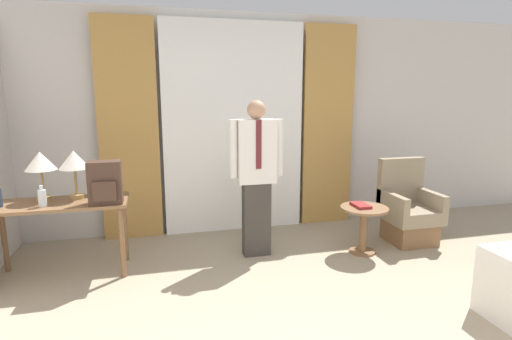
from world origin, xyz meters
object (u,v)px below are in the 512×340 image
Objects in this scene: person at (256,173)px; table_lamp_right at (74,162)px; backpack at (105,183)px; desk at (60,213)px; armchair at (408,212)px; side_table at (364,222)px; bottle_near_edge at (42,198)px; table_lamp_left at (40,163)px; book at (361,205)px.

table_lamp_right is at bearing 177.15° from person.
table_lamp_right reaches higher than backpack.
armchair is (3.76, -0.03, -0.26)m from desk.
side_table is (-0.69, -0.20, 0.01)m from armchair.
backpack is (0.30, -0.26, -0.17)m from table_lamp_right.
bottle_near_edge is 0.38× the size of side_table.
desk is at bearing -35.81° from table_lamp_left.
desk is 2.40× the size of side_table.
backpack is at bearing -41.21° from table_lamp_right.
table_lamp_right is 3.69m from armchair.
armchair is at bearing 13.53° from book.
desk is 1.28× the size of armchair.
backpack is 0.77× the size of side_table.
table_lamp_right is 1.79m from person.
table_lamp_left is 3.24m from book.
table_lamp_left is 0.49× the size of armchair.
bottle_near_edge is 0.20× the size of armchair.
book is (3.14, -0.09, -0.27)m from bottle_near_edge.
table_lamp_right is at bearing 41.64° from bottle_near_edge.
book is (-0.03, 0.03, 0.18)m from side_table.
table_lamp_left is at bearing 101.04° from bottle_near_edge.
bottle_near_edge is (-0.25, -0.22, -0.28)m from table_lamp_right.
bottle_near_edge is at bearing -178.69° from armchair.
bottle_near_edge reaches higher than book.
book is at bearing -3.79° from desk.
table_lamp_left reaches higher than bottle_near_edge.
book is at bearing 136.41° from side_table.
desk is 0.50m from table_lamp_right.
side_table is (3.21, -0.33, -0.73)m from table_lamp_left.
book is (3.03, -0.20, -0.08)m from desk.
person reaches higher than book.
side_table is at bearing -12.19° from person.
bottle_near_edge reaches higher than side_table.
table_lamp_right is at bearing 0.00° from table_lamp_left.
table_lamp_left is at bearing 178.05° from armchair.
backpack is 2.62m from book.
backpack reaches higher than bottle_near_edge.
desk is 2.64× the size of table_lamp_left.
person reaches higher than armchair.
table_lamp_left is 0.36m from bottle_near_edge.
book is (1.11, -0.22, -0.37)m from person.
desk is 2.64× the size of table_lamp_right.
table_lamp_left reaches higher than side_table.
table_lamp_right is at bearing 138.79° from backpack.
armchair reaches higher than bottle_near_edge.
book is (3.18, -0.31, -0.55)m from table_lamp_left.
table_lamp_left reaches higher than backpack.
armchair is (1.83, -0.04, -0.56)m from person.
armchair is at bearing 1.31° from bottle_near_edge.
book is at bearing -11.10° from person.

